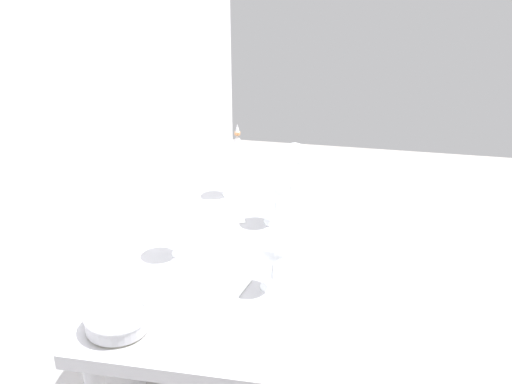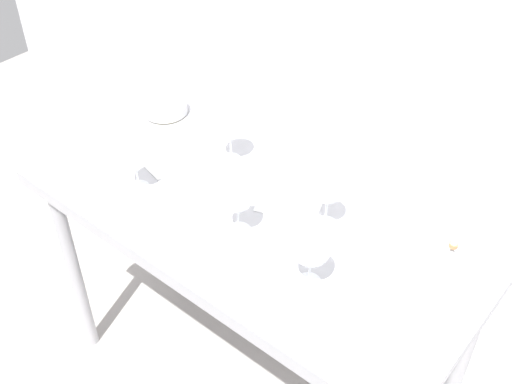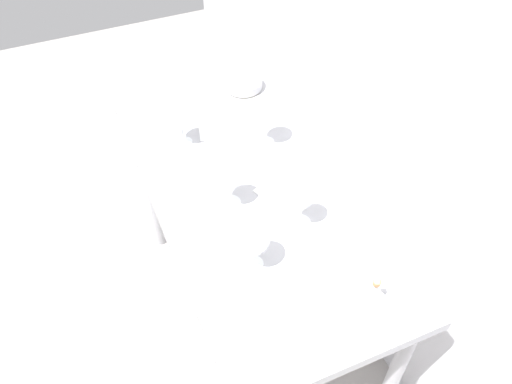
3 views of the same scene
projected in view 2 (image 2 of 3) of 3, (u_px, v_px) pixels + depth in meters
name	position (u px, v px, depth m)	size (l,w,h in m)	color
back_wall	(356.00, 28.00, 1.89)	(3.80, 0.04, 2.60)	silver
steel_counter	(250.00, 238.00, 1.92)	(1.40, 0.65, 0.90)	#A9A9AE
wine_glass_near_right	(311.00, 249.00, 1.57)	(0.10, 0.10, 0.17)	white
wine_glass_far_right	(328.00, 191.00, 1.73)	(0.08, 0.08, 0.18)	white
wine_glass_near_left	(134.00, 155.00, 1.86)	(0.09, 0.09, 0.18)	white
wine_glass_far_left	(230.00, 125.00, 1.97)	(0.10, 0.10, 0.19)	white
wine_glass_near_center	(238.00, 197.00, 1.71)	(0.09, 0.09, 0.18)	white
tasting_sheet_upper	(296.00, 188.00, 1.94)	(0.19, 0.28, 0.00)	white
tasting_sheet_lower	(171.00, 153.00, 2.08)	(0.20, 0.21, 0.00)	white
tasting_bowl	(165.00, 107.00, 2.25)	(0.16, 0.16, 0.05)	#DBCC66
decanter_funnel	(450.00, 259.00, 1.64)	(0.10, 0.10, 0.14)	beige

